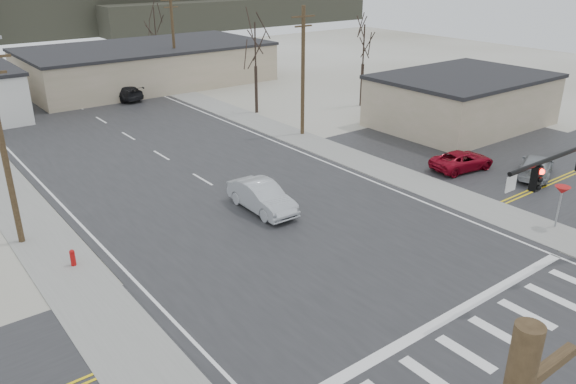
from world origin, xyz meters
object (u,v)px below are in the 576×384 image
at_px(car_far_b, 13,64).
at_px(car_far_a, 122,92).
at_px(sedan_crossing, 262,197).
at_px(car_parked_silver, 536,166).
at_px(car_parked_red, 462,161).
at_px(car_parked_dark_a, 431,123).
at_px(car_parked_dark_b, 481,124).
at_px(fire_hydrant, 73,258).

bearing_deg(car_far_b, car_far_a, -81.78).
height_order(sedan_crossing, car_parked_silver, sedan_crossing).
xyz_separation_m(car_far_b, car_parked_silver, (17.65, -61.42, 0.04)).
bearing_deg(car_parked_red, car_parked_dark_a, -29.55).
height_order(car_far_a, car_parked_silver, car_far_a).
height_order(car_far_a, car_parked_dark_b, car_far_a).
distance_m(sedan_crossing, car_parked_dark_b, 22.97).
height_order(sedan_crossing, car_far_b, sedan_crossing).
relative_size(car_far_b, car_parked_dark_b, 0.82).
bearing_deg(car_parked_dark_a, car_parked_silver, 171.03).
bearing_deg(car_parked_dark_b, car_far_a, 16.87).
bearing_deg(fire_hydrant, car_parked_dark_a, 7.86).
distance_m(car_parked_red, car_parked_dark_a, 9.16).
bearing_deg(car_far_a, car_parked_red, 96.44).
distance_m(fire_hydrant, car_parked_red, 25.23).
bearing_deg(car_parked_silver, sedan_crossing, 45.10).
height_order(car_far_b, car_parked_red, car_far_b).
xyz_separation_m(sedan_crossing, car_far_a, (4.19, 30.56, -0.04)).
relative_size(car_parked_red, car_parked_silver, 0.96).
relative_size(sedan_crossing, car_far_b, 1.33).
xyz_separation_m(car_far_a, car_far_b, (-4.53, 24.41, -0.15)).
height_order(sedan_crossing, car_parked_dark_b, sedan_crossing).
xyz_separation_m(fire_hydrant, car_parked_red, (25.05, -3.02, 0.22)).
xyz_separation_m(car_parked_dark_a, car_parked_dark_b, (2.80, -2.82, 0.09)).
xyz_separation_m(car_far_a, car_parked_dark_a, (15.92, -26.08, -0.13)).
distance_m(fire_hydrant, car_parked_dark_b, 33.48).
distance_m(sedan_crossing, car_parked_dark_a, 20.60).
distance_m(sedan_crossing, car_far_b, 54.97).
height_order(car_parked_red, car_parked_silver, car_parked_silver).
height_order(car_parked_red, car_parked_dark_b, car_parked_dark_b).
distance_m(car_parked_dark_a, car_parked_dark_b, 3.97).
bearing_deg(car_parked_dark_a, car_far_b, 27.45).
bearing_deg(car_far_a, sedan_crossing, 71.44).
xyz_separation_m(sedan_crossing, car_parked_dark_b, (22.91, 1.66, -0.08)).
xyz_separation_m(car_far_b, car_parked_red, (14.85, -57.74, -0.01)).
bearing_deg(sedan_crossing, fire_hydrant, 179.92).
distance_m(sedan_crossing, car_parked_red, 14.77).
bearing_deg(car_parked_silver, car_parked_red, 12.82).
bearing_deg(car_far_b, car_parked_silver, -76.25).
relative_size(car_far_b, car_parked_silver, 0.78).
bearing_deg(sedan_crossing, car_parked_dark_b, 5.38).
bearing_deg(car_parked_red, sedan_crossing, 87.31).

